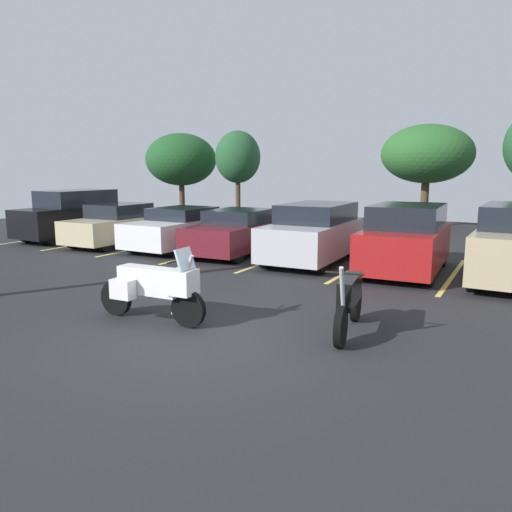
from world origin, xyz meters
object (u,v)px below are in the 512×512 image
Objects in this scene: motorcycle_second at (349,301)px; car_red at (406,239)px; car_maroon at (237,232)px; car_silver at (313,233)px; car_champagne at (118,225)px; motorcycle_touring at (154,286)px; car_black at (74,215)px; car_white at (181,228)px.

car_red is at bearing 92.82° from motorcycle_second.
car_silver reaches higher than car_maroon.
car_champagne is (-10.87, 5.71, 0.18)m from motorcycle_second.
car_black is (-10.24, 7.16, 0.30)m from motorcycle_touring.
car_silver is at bearing 87.61° from motorcycle_touring.
car_maroon is at bearing 176.69° from car_red.
car_white is 7.96m from car_red.
car_black is at bearing 179.94° from car_maroon.
car_silver is at bearing -1.94° from car_white.
motorcycle_touring is at bearing -34.97° from car_black.
car_black is 5.39m from car_white.
car_white is at bearing 143.49° from motorcycle_second.
motorcycle_touring is 12.50m from car_black.
car_white is (-4.86, 7.19, 0.05)m from motorcycle_touring.
car_white is at bearing 124.06° from motorcycle_touring.
car_white is 1.03× the size of car_maroon.
car_white is 5.16m from car_silver.
car_champagne reaches higher than motorcycle_second.
car_champagne is 0.96× the size of car_white.
car_red is (7.95, -0.36, 0.19)m from car_white.
car_black is 1.09× the size of car_red.
car_champagne is 1.00× the size of car_red.
car_red is at bearing 0.15° from car_champagne.
car_white is at bearing 8.33° from car_champagne.
car_black reaches higher than car_silver.
car_black is at bearing -179.74° from car_white.
car_maroon reaches higher than motorcycle_touring.
car_red is at bearing -1.43° from car_black.
car_red reaches higher than car_silver.
motorcycle_second is 0.51× the size of car_silver.
car_champagne is 5.01m from car_maroon.
motorcycle_touring is 0.55× the size of car_silver.
car_silver is (10.53, -0.15, -0.08)m from car_black.
motorcycle_touring is at bearing -114.38° from car_red.
motorcycle_touring is at bearing -162.12° from motorcycle_second.
car_maroon is 2.80m from car_silver.
car_maroon reaches higher than motorcycle_second.
car_maroon is at bearing 134.10° from motorcycle_second.
car_champagne is 10.59m from car_red.
car_silver reaches higher than motorcycle_second.
car_silver is at bearing 1.55° from car_champagne.
car_silver is 2.81m from car_red.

